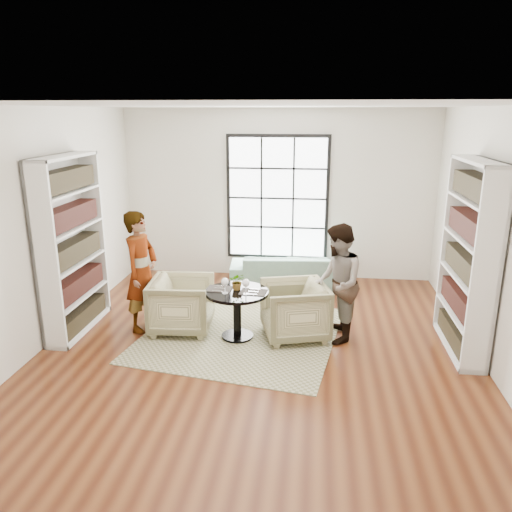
# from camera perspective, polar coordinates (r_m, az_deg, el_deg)

# --- Properties ---
(ground) EXTENTS (6.00, 6.00, 0.00)m
(ground) POSITION_cam_1_polar(r_m,az_deg,el_deg) (6.56, 0.25, -10.40)
(ground) COLOR brown
(room_shell) EXTENTS (6.00, 6.01, 6.00)m
(room_shell) POSITION_cam_1_polar(r_m,az_deg,el_deg) (6.62, 0.81, 1.51)
(room_shell) COLOR silver
(room_shell) RESTS_ON ground
(rug) EXTENTS (2.90, 2.90, 0.01)m
(rug) POSITION_cam_1_polar(r_m,az_deg,el_deg) (6.91, -1.76, -8.88)
(rug) COLOR tan
(rug) RESTS_ON ground
(pedestal_table) EXTENTS (0.83, 0.83, 0.67)m
(pedestal_table) POSITION_cam_1_polar(r_m,az_deg,el_deg) (6.63, -2.17, -5.49)
(pedestal_table) COLOR black
(pedestal_table) RESTS_ON ground
(sofa) EXTENTS (1.98, 0.92, 0.56)m
(sofa) POSITION_cam_1_polar(r_m,az_deg,el_deg) (8.70, 3.44, -1.58)
(sofa) COLOR gray
(sofa) RESTS_ON ground
(armchair_left) EXTENTS (0.89, 0.86, 0.76)m
(armchair_left) POSITION_cam_1_polar(r_m,az_deg,el_deg) (6.97, -8.45, -5.51)
(armchair_left) COLOR tan
(armchair_left) RESTS_ON ground
(armchair_right) EXTENTS (1.03, 1.01, 0.76)m
(armchair_right) POSITION_cam_1_polar(r_m,az_deg,el_deg) (6.71, 4.40, -6.21)
(armchair_right) COLOR tan
(armchair_right) RESTS_ON ground
(person_left) EXTENTS (0.52, 0.68, 1.67)m
(person_left) POSITION_cam_1_polar(r_m,az_deg,el_deg) (6.98, -12.97, -1.74)
(person_left) COLOR gray
(person_left) RESTS_ON ground
(person_right) EXTENTS (0.62, 0.79, 1.57)m
(person_right) POSITION_cam_1_polar(r_m,az_deg,el_deg) (6.58, 9.28, -3.12)
(person_right) COLOR gray
(person_right) RESTS_ON ground
(placemat_left) EXTENTS (0.36, 0.29, 0.01)m
(placemat_left) POSITION_cam_1_polar(r_m,az_deg,el_deg) (6.65, -4.21, -3.76)
(placemat_left) COLOR #272422
(placemat_left) RESTS_ON pedestal_table
(placemat_right) EXTENTS (0.36, 0.29, 0.01)m
(placemat_right) POSITION_cam_1_polar(r_m,az_deg,el_deg) (6.52, -0.32, -4.14)
(placemat_right) COLOR #272422
(placemat_right) RESTS_ON pedestal_table
(cutlery_left) EXTENTS (0.16, 0.23, 0.01)m
(cutlery_left) POSITION_cam_1_polar(r_m,az_deg,el_deg) (6.65, -4.21, -3.70)
(cutlery_left) COLOR silver
(cutlery_left) RESTS_ON placemat_left
(cutlery_right) EXTENTS (0.16, 0.23, 0.01)m
(cutlery_right) POSITION_cam_1_polar(r_m,az_deg,el_deg) (6.51, -0.32, -4.08)
(cutlery_right) COLOR silver
(cutlery_right) RESTS_ON placemat_right
(wine_glass_left) EXTENTS (0.10, 0.10, 0.21)m
(wine_glass_left) POSITION_cam_1_polar(r_m,az_deg,el_deg) (6.44, -3.57, -3.03)
(wine_glass_left) COLOR silver
(wine_glass_left) RESTS_ON pedestal_table
(wine_glass_right) EXTENTS (0.10, 0.10, 0.21)m
(wine_glass_right) POSITION_cam_1_polar(r_m,az_deg,el_deg) (6.39, -1.17, -3.15)
(wine_glass_right) COLOR silver
(wine_glass_right) RESTS_ON pedestal_table
(flower_centerpiece) EXTENTS (0.23, 0.20, 0.23)m
(flower_centerpiece) POSITION_cam_1_polar(r_m,az_deg,el_deg) (6.58, -2.13, -2.89)
(flower_centerpiece) COLOR gray
(flower_centerpiece) RESTS_ON pedestal_table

